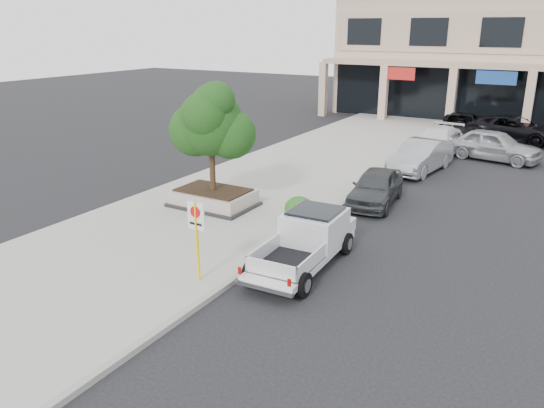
% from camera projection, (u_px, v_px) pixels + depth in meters
% --- Properties ---
extents(ground, '(120.00, 120.00, 0.00)m').
position_uv_depth(ground, '(299.00, 281.00, 15.05)').
color(ground, black).
rests_on(ground, ground).
extents(sidewalk, '(8.00, 52.00, 0.15)m').
position_uv_depth(sidewalk, '(250.00, 194.00, 22.57)').
color(sidewalk, gray).
rests_on(sidewalk, ground).
extents(curb, '(0.20, 52.00, 0.15)m').
position_uv_depth(curb, '(335.00, 210.00, 20.68)').
color(curb, gray).
rests_on(curb, ground).
extents(planter, '(3.20, 2.20, 0.68)m').
position_uv_depth(planter, '(214.00, 198.00, 20.84)').
color(planter, black).
rests_on(planter, sidewalk).
extents(planter_tree, '(2.90, 2.55, 4.00)m').
position_uv_depth(planter_tree, '(216.00, 123.00, 19.96)').
color(planter_tree, '#2E2012').
rests_on(planter_tree, planter).
extents(no_parking_sign, '(0.55, 0.09, 2.30)m').
position_uv_depth(no_parking_sign, '(197.00, 230.00, 14.33)').
color(no_parking_sign, yellow).
rests_on(no_parking_sign, sidewalk).
extents(hedge, '(1.10, 0.99, 0.93)m').
position_uv_depth(hedge, '(299.00, 209.00, 19.10)').
color(hedge, '#1B4E16').
rests_on(hedge, sidewalk).
extents(pickup_truck, '(2.04, 5.04, 1.56)m').
position_uv_depth(pickup_truck, '(302.00, 243.00, 15.69)').
color(pickup_truck, silver).
rests_on(pickup_truck, ground).
extents(curb_car_a, '(2.12, 4.32, 1.42)m').
position_uv_depth(curb_car_a, '(376.00, 187.00, 21.42)').
color(curb_car_a, '#303335').
rests_on(curb_car_a, ground).
extents(curb_car_b, '(2.26, 4.92, 1.56)m').
position_uv_depth(curb_car_b, '(421.00, 156.00, 26.13)').
color(curb_car_b, gray).
rests_on(curb_car_b, ground).
extents(curb_car_c, '(2.34, 5.24, 1.49)m').
position_uv_depth(curb_car_c, '(436.00, 141.00, 29.83)').
color(curb_car_c, white).
rests_on(curb_car_c, ground).
extents(curb_car_d, '(3.12, 5.82, 1.55)m').
position_uv_depth(curb_car_d, '(460.00, 126.00, 34.16)').
color(curb_car_d, black).
rests_on(curb_car_d, ground).
extents(lot_car_a, '(5.15, 2.85, 1.66)m').
position_uv_depth(lot_car_a, '(494.00, 145.00, 28.41)').
color(lot_car_a, '#A2A6AA').
rests_on(lot_car_a, ground).
extents(lot_car_d, '(6.15, 3.57, 1.61)m').
position_uv_depth(lot_car_d, '(514.00, 129.00, 32.92)').
color(lot_car_d, black).
rests_on(lot_car_d, ground).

